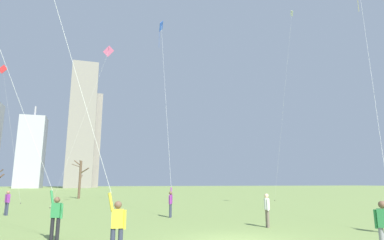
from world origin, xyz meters
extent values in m
cylinder|color=black|center=(-6.47, 2.19, 0.42)|extent=(0.14, 0.14, 0.85)
cylinder|color=black|center=(-6.67, 2.26, 0.42)|extent=(0.14, 0.14, 0.85)
cube|color=#338C4C|center=(-6.57, 2.23, 1.12)|extent=(0.39, 0.30, 0.54)
sphere|color=brown|center=(-6.57, 2.23, 1.51)|extent=(0.22, 0.22, 0.22)
cylinder|color=#338C4C|center=(-6.37, 2.16, 1.09)|extent=(0.09, 0.09, 0.55)
cylinder|color=#338C4C|center=(-6.77, 2.30, 1.59)|extent=(0.22, 0.15, 0.56)
cylinder|color=yellow|center=(15.21, 7.75, 17.06)|extent=(0.02, 0.02, 1.58)
cylinder|color=silver|center=(11.36, 3.82, 10.05)|extent=(8.00, 7.57, 16.41)
cube|color=yellow|center=(-4.52, -1.33, 1.12)|extent=(0.36, 0.23, 0.54)
sphere|color=brown|center=(-4.52, -1.33, 1.51)|extent=(0.22, 0.22, 0.22)
cylinder|color=yellow|center=(-4.31, -1.35, 1.09)|extent=(0.09, 0.09, 0.55)
cylinder|color=yellow|center=(-4.73, -1.31, 1.59)|extent=(0.21, 0.11, 0.56)
cylinder|color=#33384C|center=(-0.58, 8.85, 0.42)|extent=(0.14, 0.14, 0.85)
cylinder|color=#33384C|center=(-0.50, 9.05, 0.42)|extent=(0.14, 0.14, 0.85)
cube|color=purple|center=(-0.54, 8.95, 1.12)|extent=(0.31, 0.39, 0.54)
sphere|color=brown|center=(-0.54, 8.95, 1.51)|extent=(0.22, 0.22, 0.22)
cylinder|color=purple|center=(-0.61, 8.75, 1.09)|extent=(0.09, 0.09, 0.55)
cylinder|color=purple|center=(-0.46, 9.15, 1.59)|extent=(0.16, 0.22, 0.56)
cube|color=blue|center=(0.70, 19.88, 18.89)|extent=(0.56, 1.37, 1.42)
cylinder|color=black|center=(0.70, 19.88, 18.89)|extent=(0.34, 0.05, 0.91)
cylinder|color=blue|center=(0.51, 19.91, 17.34)|extent=(0.02, 0.02, 2.02)
cylinder|color=silver|center=(0.12, 14.52, 10.37)|extent=(1.18, 10.75, 17.05)
cylinder|color=#33384C|center=(-10.77, 13.28, 0.42)|extent=(0.14, 0.14, 0.85)
cylinder|color=#33384C|center=(-10.90, 13.46, 0.42)|extent=(0.14, 0.14, 0.85)
cube|color=purple|center=(-10.83, 13.37, 1.12)|extent=(0.36, 0.39, 0.54)
sphere|color=#9E7051|center=(-10.83, 13.37, 1.51)|extent=(0.22, 0.22, 0.22)
cylinder|color=purple|center=(-10.71, 13.20, 1.09)|extent=(0.09, 0.09, 0.55)
cylinder|color=purple|center=(-10.96, 13.54, 1.09)|extent=(0.09, 0.09, 0.55)
cube|color=#338C4C|center=(3.07, -3.55, 1.12)|extent=(0.38, 0.39, 0.54)
sphere|color=brown|center=(3.07, -3.55, 1.51)|extent=(0.22, 0.22, 0.22)
cylinder|color=#338C4C|center=(2.92, -3.39, 1.09)|extent=(0.09, 0.09, 0.55)
cylinder|color=#726656|center=(3.01, 3.08, 0.42)|extent=(0.14, 0.14, 0.85)
cylinder|color=#726656|center=(3.07, 3.29, 0.42)|extent=(0.14, 0.14, 0.85)
cube|color=white|center=(3.04, 3.18, 1.12)|extent=(0.29, 0.38, 0.54)
sphere|color=beige|center=(3.04, 3.18, 1.51)|extent=(0.22, 0.22, 0.22)
cylinder|color=white|center=(2.98, 2.98, 1.09)|extent=(0.09, 0.09, 0.55)
cylinder|color=white|center=(3.10, 3.38, 1.09)|extent=(0.09, 0.09, 0.55)
cube|color=red|center=(-16.00, 27.36, 14.82)|extent=(1.13, 0.69, 1.25)
cylinder|color=black|center=(-16.00, 27.36, 14.82)|extent=(0.09, 0.36, 0.79)
cylinder|color=silver|center=(-14.30, 26.99, 7.43)|extent=(3.41, 0.75, 14.78)
cylinder|color=#3F3833|center=(-12.60, 26.62, 0.04)|extent=(0.10, 0.10, 0.08)
cube|color=white|center=(16.40, 18.45, 22.28)|extent=(0.27, 0.79, 0.76)
cylinder|color=black|center=(16.40, 18.45, 22.28)|extent=(0.23, 0.05, 0.48)
cylinder|color=silver|center=(16.08, 20.91, 11.16)|extent=(0.66, 4.92, 22.24)
cylinder|color=#3F3833|center=(15.75, 23.37, 0.04)|extent=(0.10, 0.10, 0.08)
cube|color=pink|center=(-4.69, 18.96, 14.89)|extent=(1.07, 0.41, 1.08)
cylinder|color=black|center=(-4.69, 18.96, 14.89)|extent=(0.03, 0.30, 0.69)
cylinder|color=silver|center=(-6.75, 19.06, 7.47)|extent=(4.14, 0.21, 14.86)
cylinder|color=#3F3833|center=(-8.82, 19.16, 0.04)|extent=(0.10, 0.10, 0.08)
cylinder|color=brown|center=(-7.29, 36.15, 2.61)|extent=(0.33, 0.33, 5.22)
cylinder|color=brown|center=(-7.76, 36.39, 4.88)|extent=(1.08, 0.64, 0.86)
cylinder|color=brown|center=(-7.19, 37.09, 2.87)|extent=(0.34, 1.94, 0.88)
cylinder|color=brown|center=(-6.75, 35.71, 3.81)|extent=(1.25, 1.06, 0.85)
cylinder|color=brown|center=(-7.41, 36.91, 4.85)|extent=(0.39, 1.62, 1.10)
cylinder|color=brown|center=(-7.88, 35.98, 4.51)|extent=(1.24, 0.45, 0.49)
cube|color=#B2B2B7|center=(-31.06, 130.74, 14.56)|extent=(9.61, 9.61, 29.12)
cylinder|color=#99999E|center=(-31.06, 130.74, 31.43)|extent=(0.80, 0.80, 4.61)
cube|color=gray|center=(-12.13, 132.92, 27.42)|extent=(10.99, 11.38, 54.84)
cube|color=gray|center=(-8.14, 147.67, 22.36)|extent=(8.40, 11.04, 44.72)
camera|label=1|loc=(-5.21, -11.18, 2.15)|focal=29.35mm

